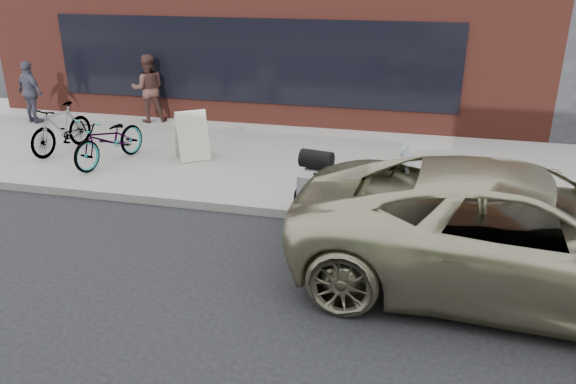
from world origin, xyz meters
name	(u,v)px	position (x,y,z in m)	size (l,w,h in m)	color
ground	(174,380)	(0.00, 0.00, 0.00)	(120.00, 120.00, 0.00)	black
near_sidewalk	(312,157)	(0.00, 7.00, 0.07)	(44.00, 6.00, 0.15)	gray
storefront	(295,19)	(-2.00, 13.98, 2.25)	(14.00, 10.07, 4.50)	#56231B
motorcycle	(352,191)	(1.24, 3.90, 0.62)	(2.25, 0.80, 1.44)	black
minivan	(522,234)	(3.50, 2.60, 0.79)	(2.61, 5.66, 1.57)	tan
bicycle_front	(110,140)	(-3.79, 5.46, 0.64)	(0.65, 1.85, 0.97)	gray
bicycle_rear	(61,128)	(-5.17, 5.90, 0.66)	(0.48, 1.69, 1.01)	gray
sandwich_sign	(191,135)	(-2.33, 6.13, 0.65)	(0.84, 0.83, 0.99)	beige
cafe_patron_left	(148,89)	(-4.50, 8.60, 0.99)	(0.81, 0.63, 1.68)	#442824
cafe_patron_right	(30,92)	(-7.29, 7.81, 0.92)	(0.90, 0.38, 1.54)	#404152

